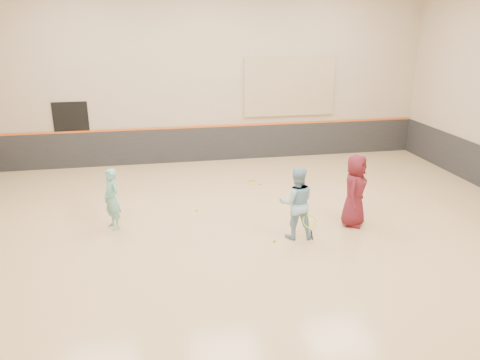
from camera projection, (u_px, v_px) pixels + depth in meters
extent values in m
cube|color=tan|center=(243.00, 236.00, 10.89)|extent=(15.00, 12.00, 0.20)
cube|color=#C1A98D|center=(208.00, 73.00, 15.47)|extent=(15.00, 0.02, 6.00)
cube|color=#C1A98D|center=(372.00, 212.00, 4.30)|extent=(15.00, 0.02, 6.00)
cube|color=#232326|center=(210.00, 144.00, 16.21)|extent=(14.90, 0.04, 1.20)
cube|color=#D85914|center=(210.00, 126.00, 16.00)|extent=(14.90, 0.03, 0.06)
cube|color=tan|center=(290.00, 87.00, 16.08)|extent=(3.20, 0.08, 2.00)
cube|color=black|center=(73.00, 136.00, 15.26)|extent=(1.10, 0.05, 2.20)
imported|color=#6EC0B3|center=(112.00, 199.00, 10.87)|extent=(0.57, 0.63, 1.45)
imported|color=#87B7D1|center=(296.00, 203.00, 10.36)|extent=(0.89, 0.74, 1.66)
imported|color=maroon|center=(355.00, 190.00, 11.00)|extent=(0.94, 1.01, 1.74)
sphere|color=yellow|center=(274.00, 241.00, 10.37)|extent=(0.07, 0.07, 0.07)
sphere|color=yellow|center=(364.00, 182.00, 10.84)|extent=(0.07, 0.07, 0.07)
sphere|color=#D7EC37|center=(197.00, 210.00, 12.05)|extent=(0.07, 0.07, 0.07)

